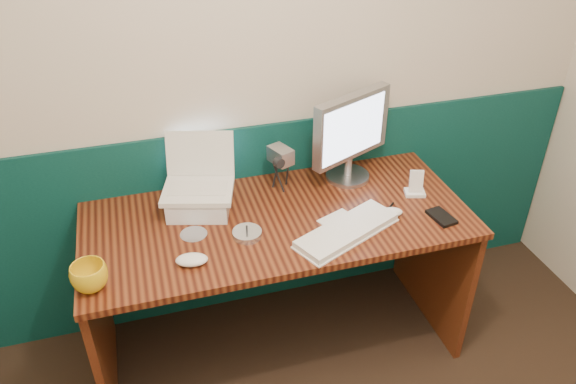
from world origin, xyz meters
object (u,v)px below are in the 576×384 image
object	(u,v)px
monitor	(350,137)
mug	(89,277)
desk	(279,285)
laptop	(196,168)
keyboard	(347,231)
camcorder	(281,166)

from	to	relation	value
monitor	mug	bearing A→B (deg)	176.57
desk	laptop	xyz separation A→B (m)	(-0.30, 0.14, 0.58)
desk	monitor	size ratio (longest dim) A/B	3.84
laptop	keyboard	xyz separation A→B (m)	(0.53, -0.33, -0.19)
desk	mug	xyz separation A→B (m)	(-0.74, -0.22, 0.43)
desk	camcorder	distance (m)	0.54
monitor	mug	distance (m)	1.23
desk	monitor	xyz separation A→B (m)	(0.39, 0.22, 0.58)
mug	camcorder	world-z (taller)	camcorder
laptop	keyboard	distance (m)	0.66
laptop	mug	world-z (taller)	laptop
desk	camcorder	xyz separation A→B (m)	(0.07, 0.22, 0.49)
monitor	camcorder	bearing A→B (deg)	155.11
camcorder	laptop	bearing A→B (deg)	168.64
desk	camcorder	bearing A→B (deg)	71.06
monitor	camcorder	xyz separation A→B (m)	(-0.32, 0.00, -0.10)
desk	monitor	bearing A→B (deg)	28.68
monitor	mug	size ratio (longest dim) A/B	3.25
keyboard	monitor	bearing A→B (deg)	43.57
laptop	monitor	bearing A→B (deg)	21.76
desk	mug	distance (m)	0.88
keyboard	camcorder	size ratio (longest dim) A/B	2.00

